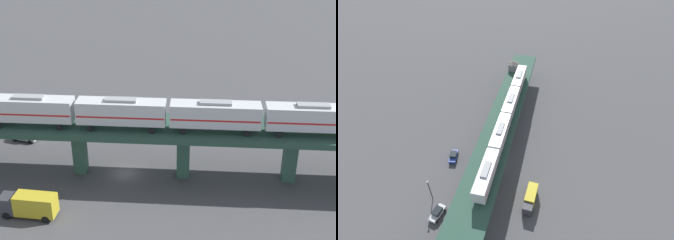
# 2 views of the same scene
# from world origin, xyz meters

# --- Properties ---
(ground_plane) EXTENTS (400.00, 400.00, 0.00)m
(ground_plane) POSITION_xyz_m (0.00, 0.00, 0.00)
(ground_plane) COLOR #424244
(elevated_viaduct) EXTENTS (28.65, 91.56, 8.08)m
(elevated_viaduct) POSITION_xyz_m (-0.04, -0.18, 6.93)
(elevated_viaduct) COLOR #244135
(elevated_viaduct) RESTS_ON ground
(subway_train) EXTENTS (13.80, 49.18, 4.45)m
(subway_train) POSITION_xyz_m (-2.79, -5.95, 10.62)
(subway_train) COLOR silver
(subway_train) RESTS_ON elevated_viaduct
(street_car_silver) EXTENTS (3.53, 4.75, 1.89)m
(street_car_silver) POSITION_xyz_m (12.71, 15.72, 0.94)
(street_car_silver) COLOR #B7BABF
(street_car_silver) RESTS_ON ground
(street_car_blue) EXTENTS (2.13, 4.49, 1.89)m
(street_car_blue) POSITION_xyz_m (11.53, -0.94, 0.94)
(street_car_blue) COLOR #233D93
(street_car_blue) RESTS_ON ground
(delivery_truck) EXTENTS (4.24, 7.54, 3.20)m
(delivery_truck) POSITION_xyz_m (-8.36, 12.60, 1.76)
(delivery_truck) COLOR #333338
(delivery_truck) RESTS_ON ground
(street_lamp) EXTENTS (0.44, 0.44, 6.94)m
(street_lamp) POSITION_xyz_m (14.72, 11.58, 4.11)
(street_lamp) COLOR black
(street_lamp) RESTS_ON ground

